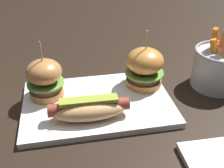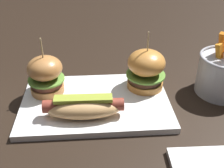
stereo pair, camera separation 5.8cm
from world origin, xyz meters
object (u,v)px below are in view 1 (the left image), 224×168
(hot_dog, at_px, (89,108))
(slider_right, at_px, (145,67))
(fries_bucket, at_px, (219,67))
(slider_left, at_px, (45,78))
(platter_main, at_px, (98,103))

(hot_dog, distance_m, slider_right, 0.18)
(fries_bucket, bearing_deg, hot_dog, -164.96)
(hot_dog, height_order, fries_bucket, fries_bucket)
(slider_right, bearing_deg, slider_left, -178.72)
(slider_left, height_order, slider_right, slider_right)
(platter_main, distance_m, slider_left, 0.13)
(slider_right, height_order, fries_bucket, slider_right)
(slider_left, bearing_deg, fries_bucket, -1.27)
(slider_left, bearing_deg, hot_dog, -48.53)
(platter_main, distance_m, hot_dog, 0.07)
(platter_main, height_order, slider_left, slider_left)
(platter_main, bearing_deg, hot_dog, -113.99)
(hot_dog, relative_size, slider_right, 1.18)
(fries_bucket, bearing_deg, slider_right, 175.53)
(platter_main, bearing_deg, slider_left, 159.03)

